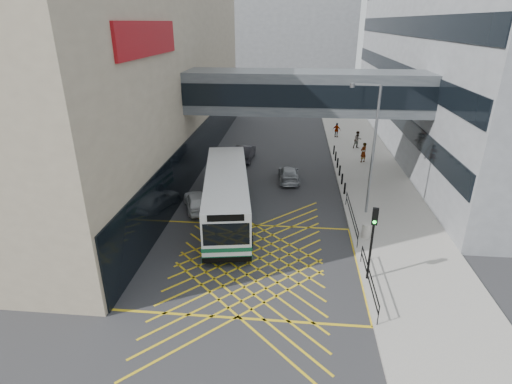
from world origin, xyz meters
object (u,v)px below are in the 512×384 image
(street_lamp, at_px, (371,143))
(litter_bin, at_px, (366,231))
(car_dark, at_px, (244,153))
(pedestrian_a, at_px, (363,152))
(pedestrian_c, at_px, (337,130))
(traffic_light, at_px, (373,234))
(car_white, at_px, (196,201))
(car_silver, at_px, (289,173))
(bus, at_px, (227,194))
(pedestrian_b, at_px, (358,140))

(street_lamp, relative_size, litter_bin, 9.45)
(car_dark, bearing_deg, pedestrian_a, -176.86)
(street_lamp, bearing_deg, pedestrian_c, 104.74)
(traffic_light, xyz_separation_m, litter_bin, (0.61, 4.43, -2.21))
(car_white, height_order, litter_bin, car_white)
(car_silver, height_order, pedestrian_c, pedestrian_c)
(bus, xyz_separation_m, car_white, (-2.41, 1.20, -1.13))
(street_lamp, xyz_separation_m, pedestrian_a, (1.53, 10.90, -4.00))
(traffic_light, xyz_separation_m, pedestrian_b, (2.59, 23.46, -1.77))
(car_white, relative_size, car_silver, 1.00)
(pedestrian_b, bearing_deg, pedestrian_a, -112.45)
(pedestrian_a, distance_m, pedestrian_c, 8.83)
(car_silver, relative_size, pedestrian_b, 2.27)
(bus, height_order, car_silver, bus)
(pedestrian_a, bearing_deg, traffic_light, 43.91)
(street_lamp, relative_size, pedestrian_b, 4.81)
(bus, bearing_deg, traffic_light, -47.23)
(street_lamp, bearing_deg, car_dark, 146.02)
(litter_bin, height_order, pedestrian_c, pedestrian_c)
(car_dark, xyz_separation_m, pedestrian_c, (9.52, 8.73, 0.23))
(pedestrian_a, bearing_deg, pedestrian_b, -129.46)
(street_lamp, distance_m, litter_bin, 5.80)
(bus, xyz_separation_m, traffic_light, (8.32, -6.49, 1.04))
(car_silver, bearing_deg, bus, 56.97)
(street_lamp, bearing_deg, pedestrian_a, 96.26)
(car_white, distance_m, car_dark, 11.43)
(pedestrian_b, xyz_separation_m, pedestrian_c, (-1.77, 4.21, -0.08))
(bus, relative_size, car_dark, 2.56)
(bus, relative_size, car_silver, 2.97)
(car_white, height_order, pedestrian_a, pedestrian_a)
(pedestrian_a, xyz_separation_m, pedestrian_b, (0.07, 4.46, -0.04))
(bus, height_order, street_lamp, street_lamp)
(litter_bin, bearing_deg, car_silver, 117.38)
(street_lamp, distance_m, pedestrian_b, 15.96)
(car_silver, distance_m, street_lamp, 9.07)
(pedestrian_b, bearing_deg, litter_bin, -117.47)
(car_white, bearing_deg, bus, 131.88)
(litter_bin, bearing_deg, street_lamp, 84.08)
(pedestrian_b, bearing_deg, pedestrian_c, 91.26)
(street_lamp, xyz_separation_m, pedestrian_c, (-0.16, 19.57, -4.12))
(car_silver, xyz_separation_m, pedestrian_c, (5.14, 13.73, 0.34))
(pedestrian_c, bearing_deg, car_silver, 94.00)
(car_white, xyz_separation_m, pedestrian_c, (11.56, 19.98, 0.33))
(pedestrian_b, bearing_deg, car_white, -151.72)
(car_silver, distance_m, pedestrian_b, 11.77)
(street_lamp, bearing_deg, car_silver, 146.48)
(car_white, xyz_separation_m, car_silver, (6.42, 6.25, -0.01))
(litter_bin, xyz_separation_m, pedestrian_c, (0.22, 23.24, 0.36))
(traffic_light, bearing_deg, bus, 152.17)
(car_dark, relative_size, pedestrian_b, 2.63)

